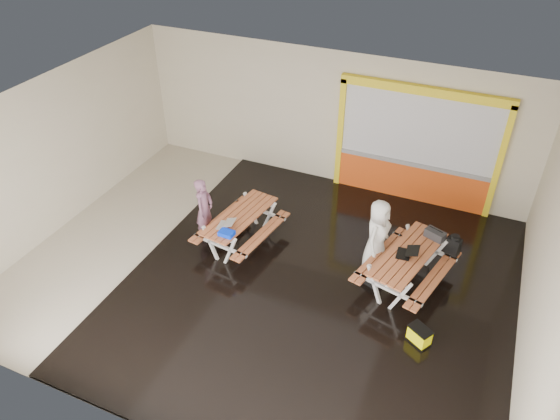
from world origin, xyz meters
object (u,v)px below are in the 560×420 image
at_px(toolbox, 435,234).
at_px(person_left, 204,209).
at_px(backpack, 454,245).
at_px(fluke_bag, 419,336).
at_px(laptop_right, 407,253).
at_px(laptop_left, 226,224).
at_px(dark_case, 372,280).
at_px(blue_pouch, 227,233).
at_px(picnic_table_right, 408,261).
at_px(picnic_table_left, 241,222).
at_px(person_right, 377,234).

bearing_deg(toolbox, person_left, -168.49).
relative_size(backpack, fluke_bag, 0.92).
distance_m(laptop_right, fluke_bag, 1.63).
relative_size(laptop_left, toolbox, 0.88).
bearing_deg(dark_case, blue_pouch, -168.32).
bearing_deg(blue_pouch, dark_case, 11.68).
xyz_separation_m(laptop_right, dark_case, (-0.56, -0.18, -0.77)).
relative_size(person_left, blue_pouch, 4.82).
bearing_deg(laptop_right, picnic_table_right, 63.69).
relative_size(picnic_table_left, blue_pouch, 7.01).
bearing_deg(person_left, picnic_table_left, -83.01).
relative_size(picnic_table_right, toolbox, 5.29).
distance_m(picnic_table_left, backpack, 4.47).
bearing_deg(toolbox, laptop_left, -162.51).
bearing_deg(person_left, toolbox, -83.36).
bearing_deg(person_right, fluke_bag, -136.26).
xyz_separation_m(laptop_left, fluke_bag, (4.30, -0.82, -0.63)).
distance_m(person_right, blue_pouch, 3.08).
bearing_deg(laptop_right, blue_pouch, -167.34).
bearing_deg(laptop_left, person_right, 16.52).
height_order(picnic_table_right, laptop_right, laptop_right).
bearing_deg(person_left, fluke_bag, -107.59).
height_order(toolbox, fluke_bag, toolbox).
distance_m(picnic_table_left, person_right, 2.96).
xyz_separation_m(person_right, laptop_right, (0.68, -0.36, 0.02)).
xyz_separation_m(picnic_table_left, picnic_table_right, (3.63, 0.13, 0.03)).
xyz_separation_m(laptop_right, blue_pouch, (-3.53, -0.79, -0.05)).
bearing_deg(person_right, picnic_table_right, -104.79).
height_order(person_left, person_right, person_right).
height_order(laptop_right, dark_case, laptop_right).
relative_size(picnic_table_left, laptop_left, 5.44).
distance_m(person_right, backpack, 1.53).
bearing_deg(blue_pouch, fluke_bag, -7.71).
height_order(backpack, dark_case, backpack).
xyz_separation_m(picnic_table_left, person_right, (2.92, 0.41, 0.27)).
height_order(laptop_left, laptop_right, laptop_right).
distance_m(picnic_table_left, laptop_right, 3.61).
bearing_deg(toolbox, picnic_table_right, -118.44).
distance_m(toolbox, fluke_bag, 2.23).
bearing_deg(dark_case, person_right, 102.55).
height_order(dark_case, fluke_bag, fluke_bag).
distance_m(blue_pouch, backpack, 4.60).
relative_size(picnic_table_right, blue_pouch, 7.75).
relative_size(picnic_table_right, person_right, 1.52).
height_order(toolbox, backpack, toolbox).
bearing_deg(backpack, toolbox, -177.29).
height_order(person_right, toolbox, person_right).
distance_m(picnic_table_left, person_left, 0.84).
bearing_deg(laptop_left, dark_case, 6.56).
xyz_separation_m(picnic_table_right, fluke_bag, (0.58, -1.43, -0.42)).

